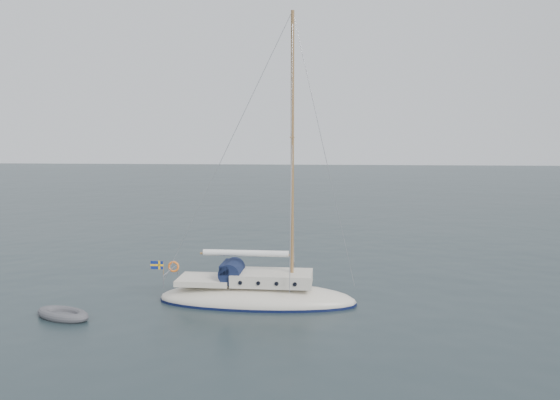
# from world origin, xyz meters

# --- Properties ---
(ground) EXTENTS (300.00, 300.00, 0.00)m
(ground) POSITION_xyz_m (0.00, 0.00, 0.00)
(ground) COLOR black
(ground) RESTS_ON ground
(sailboat) EXTENTS (10.26, 3.07, 14.62)m
(sailboat) POSITION_xyz_m (-0.72, 0.73, 1.11)
(sailboat) COLOR beige
(sailboat) RESTS_ON ground
(dinghy) EXTENTS (2.87, 1.30, 0.41)m
(dinghy) POSITION_xyz_m (-9.13, -2.40, 0.18)
(dinghy) COLOR #4B4C4F
(dinghy) RESTS_ON ground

